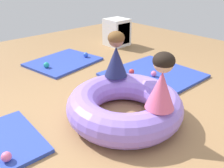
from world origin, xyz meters
name	(u,v)px	position (x,y,z in m)	size (l,w,h in m)	color
ground_plane	(115,117)	(0.00, 0.00, 0.00)	(8.00, 8.00, 0.00)	#9E7549
gym_mat_near_left	(64,62)	(0.49, 1.86, 0.02)	(1.12, 0.90, 0.04)	#2D47B7
gym_mat_front	(153,75)	(1.20, 0.43, 0.02)	(1.27, 1.21, 0.04)	#2D47B7
inflatable_cushion	(124,105)	(0.06, -0.09, 0.17)	(1.25, 1.25, 0.33)	#9975EA
child_in_pink	(162,82)	(0.07, -0.52, 0.59)	(0.32, 0.32, 0.54)	#E5608E
child_in_navy	(116,55)	(0.28, 0.29, 0.59)	(0.29, 0.29, 0.54)	navy
play_ball_pink	(6,157)	(-1.16, 0.08, 0.08)	(0.09, 0.09, 0.09)	pink
play_ball_red	(132,72)	(0.95, 0.65, 0.08)	(0.08, 0.08, 0.08)	red
play_ball_blue	(86,55)	(0.90, 1.75, 0.08)	(0.09, 0.09, 0.09)	blue
play_ball_orange	(152,82)	(0.89, 0.20, 0.08)	(0.07, 0.07, 0.07)	orange
play_ball_teal	(46,65)	(0.12, 1.76, 0.09)	(0.09, 0.09, 0.09)	teal
play_ball_pink_second	(154,74)	(1.13, 0.37, 0.08)	(0.08, 0.08, 0.08)	pink
storage_cube	(118,32)	(1.95, 2.01, 0.28)	(0.44, 0.44, 0.56)	silver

